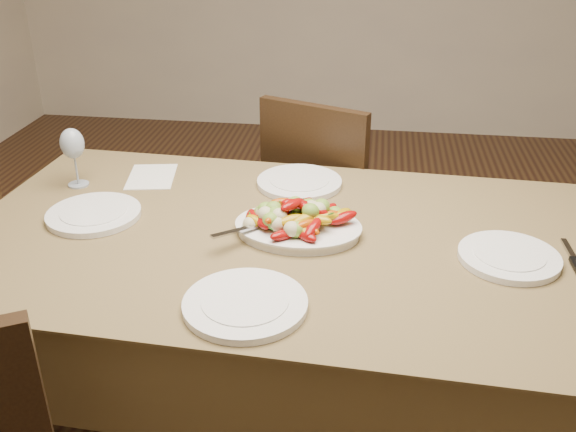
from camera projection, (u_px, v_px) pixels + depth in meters
The scene contains 13 objects.
floor at pixel (312, 413), 2.22m from camera, with size 6.00×6.00×0.00m, color #392111.
dining_table at pixel (288, 345), 1.95m from camera, with size 1.84×1.04×0.76m, color brown.
chair_far at pixel (334, 207), 2.58m from camera, with size 0.42×0.42×0.95m, color black, non-canonical shape.
serving_platter at pixel (298, 230), 1.79m from camera, with size 0.34×0.25×0.02m, color white.
roasted_vegetables at pixel (298, 211), 1.76m from camera, with size 0.28×0.19×0.09m, color maroon, non-canonical shape.
serving_spoon at pixel (272, 222), 1.75m from camera, with size 0.28×0.06×0.03m, color #9EA0A8, non-canonical shape.
plate_left at pixel (94, 214), 1.88m from camera, with size 0.27×0.27×0.02m, color white.
plate_right at pixel (509, 257), 1.66m from camera, with size 0.26×0.26×0.02m, color white.
plate_far at pixel (299, 183), 2.08m from camera, with size 0.27×0.27×0.02m, color white.
plate_near at pixel (245, 304), 1.47m from camera, with size 0.29×0.29×0.02m, color white.
wine_glass at pixel (74, 156), 2.04m from camera, with size 0.08×0.08×0.20m, color #8C99A5, non-canonical shape.
menu_card at pixel (152, 177), 2.14m from camera, with size 0.15×0.21×0.00m, color silver.
table_knife at pixel (573, 260), 1.65m from camera, with size 0.02×0.20×0.01m, color #9EA0A8, non-canonical shape.
Camera 1 is at (0.15, -1.66, 1.61)m, focal length 40.00 mm.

